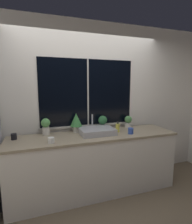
# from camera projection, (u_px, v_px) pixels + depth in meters

# --- Properties ---
(ground_plane) EXTENTS (14.00, 14.00, 0.00)m
(ground_plane) POSITION_uv_depth(u_px,v_px,m) (102.00, 202.00, 2.52)
(ground_plane) COLOR brown
(wall_back) EXTENTS (8.00, 0.09, 2.70)m
(wall_back) POSITION_uv_depth(u_px,v_px,m) (87.00, 104.00, 2.97)
(wall_back) COLOR silver
(wall_back) RESTS_ON ground_plane
(wall_right) EXTENTS (0.06, 7.00, 2.70)m
(wall_right) POSITION_uv_depth(u_px,v_px,m) (166.00, 98.00, 4.45)
(wall_right) COLOR silver
(wall_right) RESTS_ON ground_plane
(counter) EXTENTS (2.56, 0.66, 0.92)m
(counter) POSITION_uv_depth(u_px,v_px,m) (95.00, 163.00, 2.75)
(counter) COLOR white
(counter) RESTS_ON ground_plane
(sink) EXTENTS (0.52, 0.45, 0.27)m
(sink) POSITION_uv_depth(u_px,v_px,m) (97.00, 131.00, 2.71)
(sink) COLOR #ADADB2
(sink) RESTS_ON counter
(potted_plant_far_left) EXTENTS (0.14, 0.14, 0.25)m
(potted_plant_far_left) POSITION_uv_depth(u_px,v_px,m) (46.00, 125.00, 2.66)
(potted_plant_far_left) COLOR silver
(potted_plant_far_left) RESTS_ON counter
(potted_plant_center_left) EXTENTS (0.19, 0.19, 0.31)m
(potted_plant_center_left) POSITION_uv_depth(u_px,v_px,m) (76.00, 121.00, 2.80)
(potted_plant_center_left) COLOR silver
(potted_plant_center_left) RESTS_ON counter
(potted_plant_center_right) EXTENTS (0.15, 0.15, 0.24)m
(potted_plant_center_right) POSITION_uv_depth(u_px,v_px,m) (103.00, 122.00, 2.96)
(potted_plant_center_right) COLOR silver
(potted_plant_center_right) RESTS_ON counter
(potted_plant_far_right) EXTENTS (0.13, 0.13, 0.21)m
(potted_plant_far_right) POSITION_uv_depth(u_px,v_px,m) (128.00, 121.00, 3.11)
(potted_plant_far_right) COLOR silver
(potted_plant_far_right) RESTS_ON counter
(soap_bottle) EXTENTS (0.07, 0.07, 0.17)m
(soap_bottle) POSITION_uv_depth(u_px,v_px,m) (118.00, 128.00, 2.82)
(soap_bottle) COLOR #DBD14C
(soap_bottle) RESTS_ON counter
(mug_white) EXTENTS (0.08, 0.08, 0.08)m
(mug_white) POSITION_uv_depth(u_px,v_px,m) (51.00, 140.00, 2.28)
(mug_white) COLOR white
(mug_white) RESTS_ON counter
(mug_blue) EXTENTS (0.08, 0.08, 0.09)m
(mug_blue) POSITION_uv_depth(u_px,v_px,m) (131.00, 131.00, 2.71)
(mug_blue) COLOR #3351AD
(mug_blue) RESTS_ON counter
(mug_black) EXTENTS (0.08, 0.08, 0.09)m
(mug_black) POSITION_uv_depth(u_px,v_px,m) (14.00, 137.00, 2.43)
(mug_black) COLOR black
(mug_black) RESTS_ON counter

